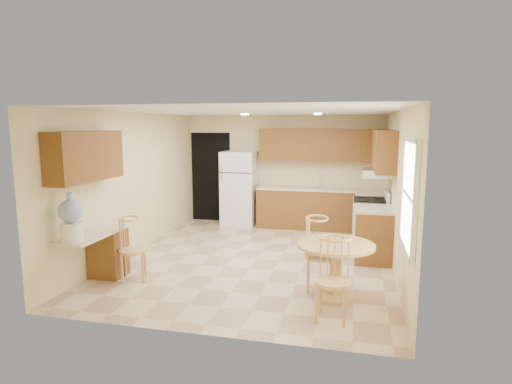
% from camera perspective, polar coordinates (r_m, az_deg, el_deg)
% --- Properties ---
extents(floor, '(5.50, 5.50, 0.00)m').
position_cam_1_polar(floor, '(7.45, 0.00, -8.92)').
color(floor, beige).
rests_on(floor, ground).
extents(ceiling, '(4.50, 5.50, 0.02)m').
position_cam_1_polar(ceiling, '(7.09, 0.00, 10.68)').
color(ceiling, white).
rests_on(ceiling, wall_back).
extents(wall_back, '(4.50, 0.02, 2.50)m').
position_cam_1_polar(wall_back, '(9.84, 3.66, 2.90)').
color(wall_back, beige).
rests_on(wall_back, floor).
extents(wall_front, '(4.50, 0.02, 2.50)m').
position_cam_1_polar(wall_front, '(4.58, -7.88, -4.24)').
color(wall_front, beige).
rests_on(wall_front, floor).
extents(wall_left, '(0.02, 5.50, 2.50)m').
position_cam_1_polar(wall_left, '(7.98, -15.93, 1.15)').
color(wall_left, beige).
rests_on(wall_left, floor).
extents(wall_right, '(0.02, 5.50, 2.50)m').
position_cam_1_polar(wall_right, '(7.01, 18.21, -0.00)').
color(wall_right, beige).
rests_on(wall_right, floor).
extents(doorway, '(0.90, 0.02, 2.10)m').
position_cam_1_polar(doorway, '(10.28, -6.03, 2.01)').
color(doorway, black).
rests_on(doorway, floor).
extents(base_cab_back, '(2.75, 0.60, 0.87)m').
position_cam_1_polar(base_cab_back, '(9.56, 8.49, -2.30)').
color(base_cab_back, brown).
rests_on(base_cab_back, floor).
extents(counter_back, '(2.75, 0.63, 0.04)m').
position_cam_1_polar(counter_back, '(9.49, 8.55, 0.40)').
color(counter_back, beige).
rests_on(counter_back, base_cab_back).
extents(base_cab_right_a, '(0.60, 0.59, 0.87)m').
position_cam_1_polar(base_cab_right_a, '(8.96, 15.04, -3.28)').
color(base_cab_right_a, brown).
rests_on(base_cab_right_a, floor).
extents(counter_right_a, '(0.63, 0.59, 0.04)m').
position_cam_1_polar(counter_right_a, '(8.88, 15.16, -0.41)').
color(counter_right_a, beige).
rests_on(counter_right_a, base_cab_right_a).
extents(base_cab_right_b, '(0.60, 0.80, 0.87)m').
position_cam_1_polar(base_cab_right_b, '(7.54, 15.37, -5.58)').
color(base_cab_right_b, brown).
rests_on(base_cab_right_b, floor).
extents(counter_right_b, '(0.63, 0.80, 0.04)m').
position_cam_1_polar(counter_right_b, '(7.44, 15.52, -2.19)').
color(counter_right_b, beige).
rests_on(counter_right_b, base_cab_right_b).
extents(upper_cab_back, '(2.75, 0.33, 0.70)m').
position_cam_1_polar(upper_cab_back, '(9.53, 8.75, 6.23)').
color(upper_cab_back, brown).
rests_on(upper_cab_back, wall_back).
extents(upper_cab_right, '(0.33, 2.42, 0.70)m').
position_cam_1_polar(upper_cab_right, '(8.14, 16.54, 5.52)').
color(upper_cab_right, brown).
rests_on(upper_cab_right, wall_right).
extents(upper_cab_left, '(0.33, 1.40, 0.70)m').
position_cam_1_polar(upper_cab_left, '(6.48, -21.74, 4.45)').
color(upper_cab_left, brown).
rests_on(upper_cab_left, wall_left).
extents(sink, '(0.78, 0.44, 0.01)m').
position_cam_1_polar(sink, '(9.49, 8.40, 0.53)').
color(sink, silver).
rests_on(sink, counter_back).
extents(range_hood, '(0.50, 0.76, 0.14)m').
position_cam_1_polar(range_hood, '(8.14, 15.82, 2.51)').
color(range_hood, silver).
rests_on(range_hood, upper_cab_right).
extents(desk_pedestal, '(0.48, 0.42, 0.72)m').
position_cam_1_polar(desk_pedestal, '(6.93, -19.11, -7.71)').
color(desk_pedestal, brown).
rests_on(desk_pedestal, floor).
extents(desk_top, '(0.50, 1.20, 0.04)m').
position_cam_1_polar(desk_top, '(6.52, -21.07, -5.29)').
color(desk_top, beige).
rests_on(desk_top, desk_pedestal).
extents(window, '(0.06, 1.12, 1.30)m').
position_cam_1_polar(window, '(5.15, 19.84, -0.38)').
color(window, white).
rests_on(window, wall_right).
extents(can_light_a, '(0.14, 0.14, 0.02)m').
position_cam_1_polar(can_light_a, '(8.38, -1.48, 10.31)').
color(can_light_a, white).
rests_on(can_light_a, ceiling).
extents(can_light_b, '(0.14, 0.14, 0.02)m').
position_cam_1_polar(can_light_b, '(8.14, 8.26, 10.26)').
color(can_light_b, white).
rests_on(can_light_b, ceiling).
extents(refrigerator, '(0.75, 0.73, 1.69)m').
position_cam_1_polar(refrigerator, '(9.76, -2.22, 0.47)').
color(refrigerator, white).
rests_on(refrigerator, floor).
extents(stove, '(0.65, 0.76, 1.09)m').
position_cam_1_polar(stove, '(8.29, 15.02, -4.01)').
color(stove, white).
rests_on(stove, floor).
extents(dining_table, '(1.02, 1.02, 0.75)m').
position_cam_1_polar(dining_table, '(5.80, 10.53, -9.25)').
color(dining_table, tan).
rests_on(dining_table, floor).
extents(chair_table_a, '(0.45, 0.59, 1.02)m').
position_cam_1_polar(chair_table_a, '(5.91, 8.49, -7.48)').
color(chair_table_a, tan).
rests_on(chair_table_a, floor).
extents(chair_table_b, '(0.43, 0.43, 0.98)m').
position_cam_1_polar(chair_table_b, '(5.06, 10.15, -10.72)').
color(chair_table_b, tan).
rests_on(chair_table_b, floor).
extents(chair_desk, '(0.41, 0.53, 0.93)m').
position_cam_1_polar(chair_desk, '(6.53, -16.48, -6.68)').
color(chair_desk, tan).
rests_on(chair_desk, floor).
extents(water_crock, '(0.31, 0.31, 0.64)m').
position_cam_1_polar(water_crock, '(6.12, -23.43, -3.36)').
color(water_crock, white).
rests_on(water_crock, desk_top).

